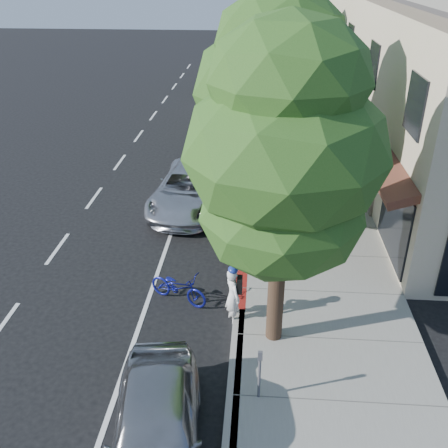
# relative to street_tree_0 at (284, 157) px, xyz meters

# --- Properties ---
(ground) EXTENTS (120.00, 120.00, 0.00)m
(ground) POSITION_rel_street_tree_0_xyz_m (-0.90, 2.00, -4.89)
(ground) COLOR black
(ground) RESTS_ON ground
(sidewalk) EXTENTS (4.60, 56.00, 0.15)m
(sidewalk) POSITION_rel_street_tree_0_xyz_m (1.40, 10.00, -4.82)
(sidewalk) COLOR gray
(sidewalk) RESTS_ON ground
(curb) EXTENTS (0.30, 56.00, 0.15)m
(curb) POSITION_rel_street_tree_0_xyz_m (-0.90, 10.00, -4.82)
(curb) COLOR #9E998E
(curb) RESTS_ON ground
(curb_red_segment) EXTENTS (0.32, 4.00, 0.15)m
(curb_red_segment) POSITION_rel_street_tree_0_xyz_m (-0.90, 3.00, -4.82)
(curb_red_segment) COLOR maroon
(curb_red_segment) RESTS_ON ground
(storefront_building) EXTENTS (10.00, 36.00, 7.00)m
(storefront_building) POSITION_rel_street_tree_0_xyz_m (8.70, 20.00, -1.39)
(storefront_building) COLOR beige
(storefront_building) RESTS_ON ground
(street_tree_0) EXTENTS (4.32, 4.32, 7.77)m
(street_tree_0) POSITION_rel_street_tree_0_xyz_m (0.00, 0.00, 0.00)
(street_tree_0) COLOR black
(street_tree_0) RESTS_ON ground
(street_tree_1) EXTENTS (5.44, 5.44, 7.95)m
(street_tree_1) POSITION_rel_street_tree_0_xyz_m (0.00, 6.00, -0.11)
(street_tree_1) COLOR black
(street_tree_1) RESTS_ON ground
(street_tree_2) EXTENTS (3.98, 3.98, 6.59)m
(street_tree_2) POSITION_rel_street_tree_0_xyz_m (0.00, 12.00, -0.82)
(street_tree_2) COLOR black
(street_tree_2) RESTS_ON ground
(street_tree_3) EXTENTS (5.20, 5.20, 7.85)m
(street_tree_3) POSITION_rel_street_tree_0_xyz_m (0.00, 18.00, -0.13)
(street_tree_3) COLOR black
(street_tree_3) RESTS_ON ground
(street_tree_4) EXTENTS (4.12, 4.12, 7.15)m
(street_tree_4) POSITION_rel_street_tree_0_xyz_m (-0.00, 24.00, -0.42)
(street_tree_4) COLOR black
(street_tree_4) RESTS_ON ground
(street_tree_5) EXTENTS (5.36, 5.36, 7.85)m
(street_tree_5) POSITION_rel_street_tree_0_xyz_m (0.00, 30.00, -0.17)
(street_tree_5) COLOR black
(street_tree_5) RESTS_ON ground
(cyclist) EXTENTS (0.60, 0.68, 1.57)m
(cyclist) POSITION_rel_street_tree_0_xyz_m (-1.07, 0.73, -4.11)
(cyclist) COLOR white
(cyclist) RESTS_ON ground
(bicycle) EXTENTS (1.89, 1.32, 0.94)m
(bicycle) POSITION_rel_street_tree_0_xyz_m (-2.62, 1.46, -4.42)
(bicycle) COLOR navy
(bicycle) RESTS_ON ground
(silver_suv) EXTENTS (2.97, 5.62, 1.51)m
(silver_suv) POSITION_rel_street_tree_0_xyz_m (-3.10, 7.50, -4.14)
(silver_suv) COLOR silver
(silver_suv) RESTS_ON ground
(dark_sedan) EXTENTS (1.76, 4.57, 1.49)m
(dark_sedan) POSITION_rel_street_tree_0_xyz_m (-2.70, 13.29, -4.15)
(dark_sedan) COLOR black
(dark_sedan) RESTS_ON ground
(white_pickup) EXTENTS (2.04, 4.94, 1.43)m
(white_pickup) POSITION_rel_street_tree_0_xyz_m (-2.92, 21.39, -4.18)
(white_pickup) COLOR white
(white_pickup) RESTS_ON ground
(dark_suv_far) EXTENTS (2.46, 4.82, 1.57)m
(dark_suv_far) POSITION_rel_street_tree_0_xyz_m (-2.58, 29.62, -4.11)
(dark_suv_far) COLOR black
(dark_suv_far) RESTS_ON ground
(near_car_a) EXTENTS (2.27, 4.46, 1.46)m
(near_car_a) POSITION_rel_street_tree_0_xyz_m (-2.27, -3.50, -4.17)
(near_car_a) COLOR #A0A0A4
(near_car_a) RESTS_ON ground
(pedestrian) EXTENTS (0.90, 0.76, 1.67)m
(pedestrian) POSITION_rel_street_tree_0_xyz_m (1.62, 7.03, -3.91)
(pedestrian) COLOR black
(pedestrian) RESTS_ON sidewalk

